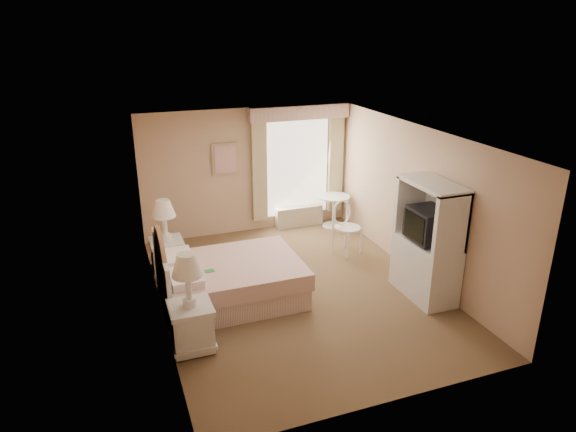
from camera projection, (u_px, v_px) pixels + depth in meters
name	position (u px, v px, depth m)	size (l,w,h in m)	color
room	(298.00, 218.00, 7.74)	(4.21, 5.51, 2.51)	brown
window	(299.00, 163.00, 10.38)	(2.05, 0.22, 2.51)	white
framed_art	(225.00, 159.00, 9.87)	(0.52, 0.04, 0.62)	tan
bed	(226.00, 280.00, 7.80)	(2.10, 1.60, 1.42)	tan
nightstand_near	(191.00, 315.00, 6.56)	(0.55, 0.55, 1.34)	silver
nightstand_far	(167.00, 248.00, 8.54)	(0.54, 0.54, 1.31)	silver
round_table	(334.00, 206.00, 10.62)	(0.63, 0.63, 0.67)	white
cafe_chair	(345.00, 223.00, 9.38)	(0.62, 0.62, 0.99)	white
armoire	(427.00, 250.00, 7.81)	(0.55, 1.11, 1.84)	silver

